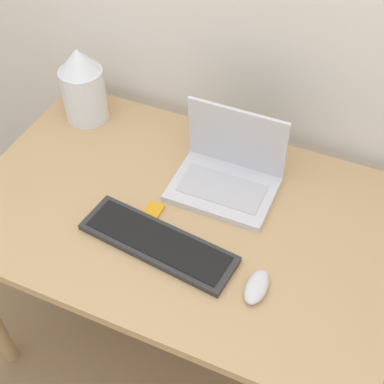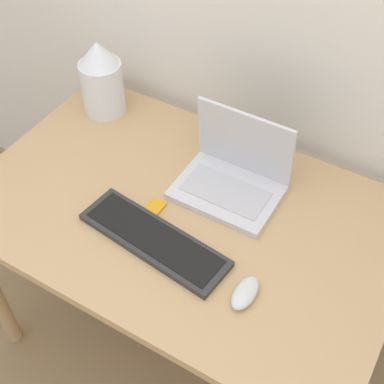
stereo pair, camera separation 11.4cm
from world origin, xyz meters
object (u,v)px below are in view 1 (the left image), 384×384
laptop (228,171)px  vase (83,85)px  mouse (257,287)px  keyboard (158,243)px  mp3_player (153,211)px

laptop → vase: bearing=169.0°
mouse → keyboard: bearing=174.4°
mouse → vase: bearing=150.4°
keyboard → laptop: bearing=73.4°
keyboard → mouse: mouse is taller
laptop → mouse: bearing=-57.7°
laptop → mp3_player: 0.24m
vase → mp3_player: vase is taller
mouse → mp3_player: (-0.34, 0.13, -0.01)m
keyboard → mouse: bearing=-5.6°
keyboard → mp3_player: size_ratio=7.56×
keyboard → vase: vase is taller
laptop → vase: vase is taller
mouse → vase: (-0.73, 0.42, 0.11)m
vase → mp3_player: bearing=-36.9°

